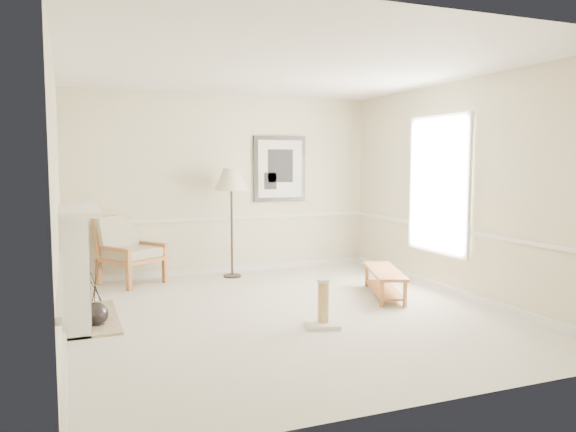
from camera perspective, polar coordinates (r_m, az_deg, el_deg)
The scene contains 8 objects.
ground at distance 6.84m, azimuth -0.15°, elevation -9.89°, with size 5.50×5.50×0.00m, color silver.
room at distance 6.72m, azimuth 0.70°, elevation 5.94°, with size 5.04×5.54×2.92m.
fireplace at distance 6.84m, azimuth -20.78°, elevation -4.75°, with size 0.64×1.64×1.31m.
floor_vase at distance 6.62m, azimuth -18.89°, elevation -9.46°, with size 0.26×0.26×0.76m.
armchair at distance 8.76m, azimuth -16.08°, elevation -3.03°, with size 1.09×1.10×1.02m.
floor_lamp at distance 8.81m, azimuth -5.78°, elevation 3.41°, with size 0.68×0.68×1.72m.
bench at distance 7.75m, azimuth 9.78°, elevation -6.29°, with size 0.80×1.32×0.36m.
scratching_post at distance 6.31m, azimuth 3.60°, elevation -9.66°, with size 0.48×0.48×0.53m.
Camera 1 is at (-2.42, -6.13, 1.81)m, focal length 35.00 mm.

